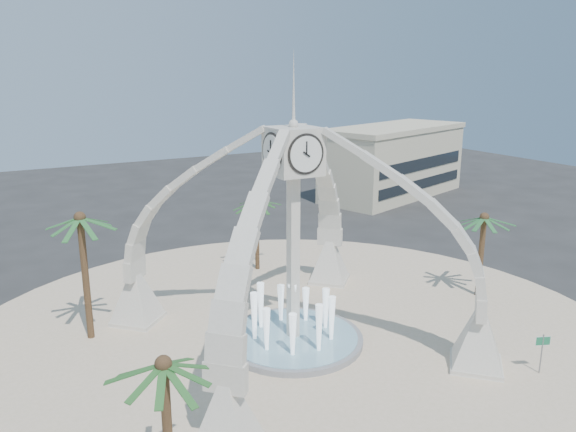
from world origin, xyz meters
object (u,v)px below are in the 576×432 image
fountain (293,338)px  palm_north (257,201)px  clock_tower (293,234)px  street_sign (542,346)px  palm_east (484,218)px  palm_west (80,220)px  palm_south (163,366)px

fountain → palm_north: bearing=73.4°
clock_tower → fountain: (0.00, 0.00, -6.20)m
street_sign → palm_east: bearing=82.6°
clock_tower → palm_west: (-10.04, 6.19, 0.66)m
palm_north → palm_south: palm_south is taller
palm_east → palm_south: size_ratio=1.00×
clock_tower → street_sign: 14.00m
street_sign → palm_west: bearing=164.4°
clock_tower → palm_west: size_ratio=2.23×
palm_south → street_sign: palm_south is taller
clock_tower → palm_south: size_ratio=2.82×
clock_tower → palm_north: size_ratio=2.87×
palm_west → palm_south: palm_west is taller
palm_east → palm_west: 25.48m
street_sign → fountain: bearing=158.5°
palm_north → street_sign: 22.24m
palm_east → street_sign: (-5.16, -8.93, -3.97)m
palm_east → palm_west: bearing=165.4°
palm_east → palm_north: size_ratio=1.02×
palm_east → street_sign: bearing=-120.0°
fountain → palm_west: 13.64m
clock_tower → fountain: bearing=90.0°
palm_south → street_sign: (19.35, -0.40, -3.98)m
palm_south → palm_west: bearing=90.4°
clock_tower → palm_south: 13.26m
palm_west → fountain: bearing=-31.7°
palm_west → palm_south: bearing=-89.6°
palm_south → street_sign: 19.76m
fountain → palm_south: bearing=-138.7°
palm_east → street_sign: size_ratio=2.88×
palm_north → palm_south: 24.71m
palm_south → fountain: bearing=41.3°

